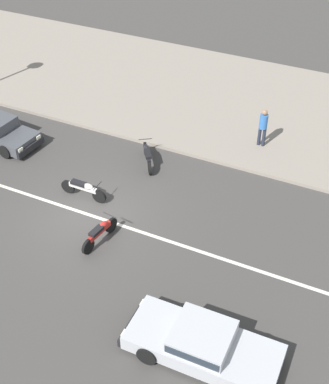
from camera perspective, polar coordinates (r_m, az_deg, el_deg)
The scene contains 8 objects.
ground_plane at distance 19.91m, azimuth -8.00°, elevation -2.44°, with size 160.00×160.00×0.00m, color #423F3D.
lane_centre_stripe at distance 19.91m, azimuth -8.00°, elevation -2.43°, with size 50.40×0.14×0.01m, color silver.
kerb_strip at distance 27.20m, azimuth 3.27°, elevation 10.38°, with size 68.00×10.00×0.15m, color gray.
sedan_silver_4 at distance 15.33m, azimuth 4.03°, elevation -15.82°, with size 4.43×1.89×1.06m.
motorcycle_0 at distance 20.47m, azimuth -8.63°, elevation 0.36°, with size 1.95×0.56×0.80m.
motorcycle_1 at distance 18.54m, azimuth -6.90°, elevation -4.29°, with size 0.56×1.83×0.80m.
motorcycle_2 at distance 22.03m, azimuth -1.84°, elevation 3.97°, with size 1.21×1.69×0.80m.
pedestrian_mid_kerb at distance 22.95m, azimuth 10.48°, elevation 7.05°, with size 0.34×0.34×1.72m.
Camera 1 is at (8.84, -12.19, 13.02)m, focal length 50.00 mm.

